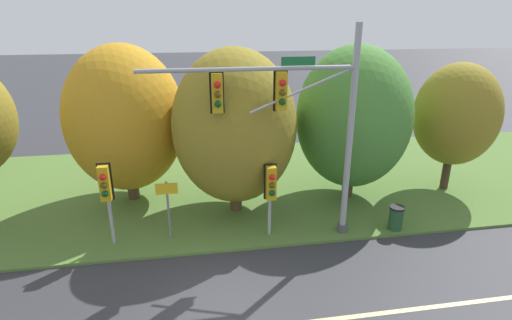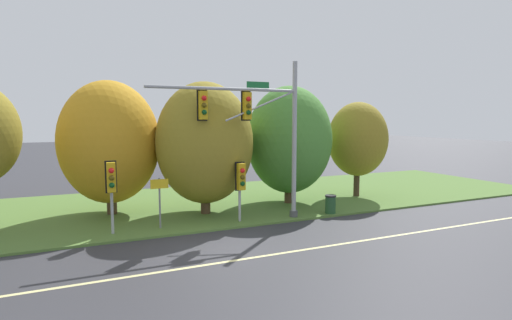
# 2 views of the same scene
# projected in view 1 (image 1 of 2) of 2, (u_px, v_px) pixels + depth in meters

# --- Properties ---
(ground_plane) EXTENTS (160.00, 160.00, 0.00)m
(ground_plane) POSITION_uv_depth(u_px,v_px,m) (221.00, 302.00, 11.49)
(ground_plane) COLOR #333338
(grass_verge) EXTENTS (48.00, 11.50, 0.10)m
(grass_verge) POSITION_uv_depth(u_px,v_px,m) (207.00, 186.00, 19.11)
(grass_verge) COLOR #517533
(grass_verge) RESTS_ON ground
(traffic_signal_mast) EXTENTS (7.18, 0.49, 7.46)m
(traffic_signal_mast) POSITION_uv_depth(u_px,v_px,m) (298.00, 114.00, 13.16)
(traffic_signal_mast) COLOR #9EA0A5
(traffic_signal_mast) RESTS_ON grass_verge
(pedestrian_signal_near_kerb) EXTENTS (0.46, 0.55, 2.80)m
(pedestrian_signal_near_kerb) POSITION_uv_depth(u_px,v_px,m) (271.00, 187.00, 14.01)
(pedestrian_signal_near_kerb) COLOR #9EA0A5
(pedestrian_signal_near_kerb) RESTS_ON grass_verge
(pedestrian_signal_further_along) EXTENTS (0.46, 0.55, 3.07)m
(pedestrian_signal_further_along) POSITION_uv_depth(u_px,v_px,m) (106.00, 188.00, 13.33)
(pedestrian_signal_further_along) COLOR #9EA0A5
(pedestrian_signal_further_along) RESTS_ON grass_verge
(route_sign_post) EXTENTS (0.77, 0.08, 2.22)m
(route_sign_post) POSITION_uv_depth(u_px,v_px,m) (168.00, 202.00, 14.10)
(route_sign_post) COLOR slate
(route_sign_post) RESTS_ON grass_verge
(tree_behind_signpost) EXTENTS (4.86, 4.86, 6.65)m
(tree_behind_signpost) POSITION_uv_depth(u_px,v_px,m) (125.00, 119.00, 16.51)
(tree_behind_signpost) COLOR #4C3823
(tree_behind_signpost) RESTS_ON grass_verge
(tree_mid_verge) EXTENTS (4.84, 4.84, 6.60)m
(tree_mid_verge) POSITION_uv_depth(u_px,v_px,m) (235.00, 127.00, 15.51)
(tree_mid_verge) COLOR #4C3823
(tree_mid_verge) RESTS_ON grass_verge
(tree_tall_centre) EXTENTS (4.81, 4.81, 6.60)m
(tree_tall_centre) POSITION_uv_depth(u_px,v_px,m) (353.00, 118.00, 16.79)
(tree_tall_centre) COLOR #4C3823
(tree_tall_centre) RESTS_ON grass_verge
(tree_right_far) EXTENTS (3.62, 3.62, 5.79)m
(tree_right_far) POSITION_uv_depth(u_px,v_px,m) (456.00, 115.00, 17.54)
(tree_right_far) COLOR #423021
(tree_right_far) RESTS_ON grass_verge
(trash_bin) EXTENTS (0.56, 0.56, 0.93)m
(trash_bin) POSITION_uv_depth(u_px,v_px,m) (396.00, 218.00, 15.03)
(trash_bin) COLOR #234C28
(trash_bin) RESTS_ON grass_verge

